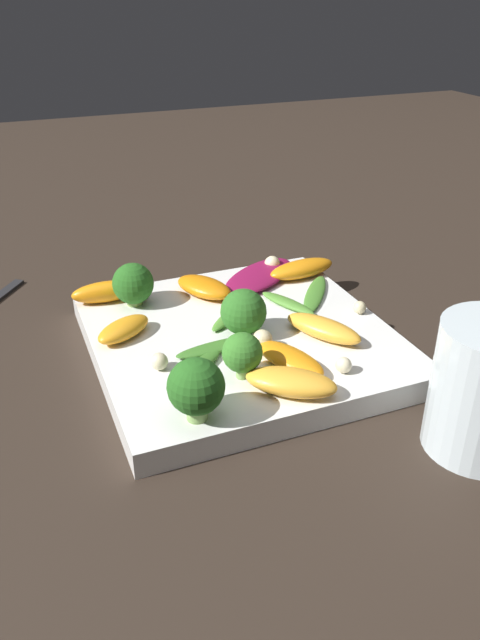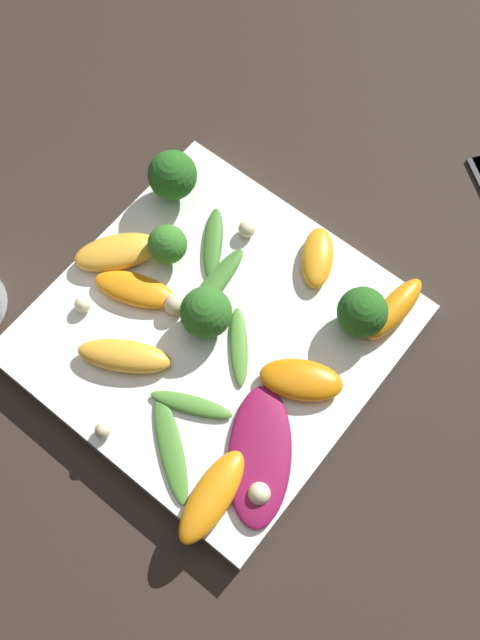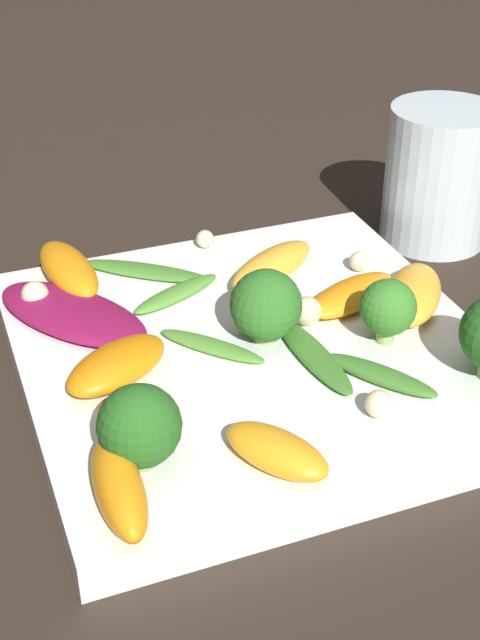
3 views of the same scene
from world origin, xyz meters
TOP-DOWN VIEW (x-y plane):
  - ground_plane at (0.00, 0.00)m, footprint 2.40×2.40m
  - plate at (0.00, 0.00)m, footprint 0.26×0.26m
  - radicchio_leaf_0 at (-0.09, 0.06)m, footprint 0.10×0.12m
  - orange_segment_0 at (-0.08, -0.01)m, footprint 0.07×0.06m
  - orange_segment_1 at (0.04, 0.06)m, footprint 0.08×0.06m
  - orange_segment_2 at (0.11, 0.00)m, footprint 0.07×0.08m
  - orange_segment_3 at (-0.03, -0.10)m, footprint 0.05×0.06m
  - orange_segment_4 at (0.07, 0.02)m, footprint 0.08×0.05m
  - orange_segment_5 at (-0.09, 0.11)m, footprint 0.04×0.08m
  - orange_segment_6 at (-0.11, -0.10)m, footprint 0.03×0.07m
  - broccoli_floret_0 at (-0.09, -0.08)m, footprint 0.04×0.04m
  - broccoli_floret_1 at (0.11, -0.08)m, footprint 0.04×0.04m
  - broccoli_floret_2 at (0.07, -0.03)m, footprint 0.03×0.03m
  - broccoli_floret_3 at (0.01, -0.00)m, footprint 0.04×0.04m
  - arugula_sprig_0 at (-0.03, 0.06)m, footprint 0.07×0.04m
  - arugula_sprig_1 at (-0.03, 0.00)m, footprint 0.06×0.06m
  - arugula_sprig_2 at (0.02, -0.03)m, footprint 0.02×0.08m
  - arugula_sprig_3 at (-0.04, 0.10)m, footprint 0.08×0.07m
  - arugula_sprig_4 at (0.05, -0.06)m, footprint 0.05×0.06m
  - macadamia_nut_0 at (0.04, 0.01)m, footprint 0.02×0.02m
  - macadamia_nut_1 at (-0.11, 0.08)m, footprint 0.02×0.02m
  - macadamia_nut_2 at (0.01, 0.12)m, footprint 0.01×0.01m
  - macadamia_nut_3 at (0.10, 0.05)m, footprint 0.01×0.01m
  - macadamia_nut_4 at (0.03, -0.09)m, footprint 0.01×0.01m

SIDE VIEW (x-z plane):
  - ground_plane at x=0.00m, z-range 0.00..0.00m
  - plate at x=0.00m, z-range 0.00..0.02m
  - arugula_sprig_3 at x=-0.04m, z-range 0.02..0.03m
  - arugula_sprig_1 at x=-0.03m, z-range 0.02..0.03m
  - arugula_sprig_2 at x=0.02m, z-range 0.02..0.03m
  - arugula_sprig_0 at x=-0.03m, z-range 0.02..0.03m
  - arugula_sprig_4 at x=0.05m, z-range 0.02..0.03m
  - radicchio_leaf_0 at x=-0.09m, z-range 0.02..0.03m
  - macadamia_nut_2 at x=0.01m, z-range 0.02..0.03m
  - macadamia_nut_3 at x=0.10m, z-range 0.02..0.04m
  - orange_segment_4 at x=0.07m, z-range 0.02..0.04m
  - macadamia_nut_4 at x=0.03m, z-range 0.02..0.04m
  - orange_segment_3 at x=-0.03m, z-range 0.02..0.04m
  - macadamia_nut_1 at x=-0.11m, z-range 0.02..0.04m
  - orange_segment_0 at x=-0.08m, z-range 0.02..0.04m
  - orange_segment_1 at x=0.04m, z-range 0.02..0.04m
  - macadamia_nut_0 at x=0.04m, z-range 0.02..0.04m
  - orange_segment_5 at x=-0.09m, z-range 0.02..0.04m
  - orange_segment_2 at x=0.11m, z-range 0.02..0.04m
  - orange_segment_6 at x=-0.11m, z-range 0.02..0.04m
  - broccoli_floret_0 at x=-0.09m, z-range 0.02..0.07m
  - broccoli_floret_3 at x=0.01m, z-range 0.02..0.07m
  - broccoli_floret_2 at x=0.07m, z-range 0.02..0.06m
  - broccoli_floret_1 at x=0.11m, z-range 0.02..0.07m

